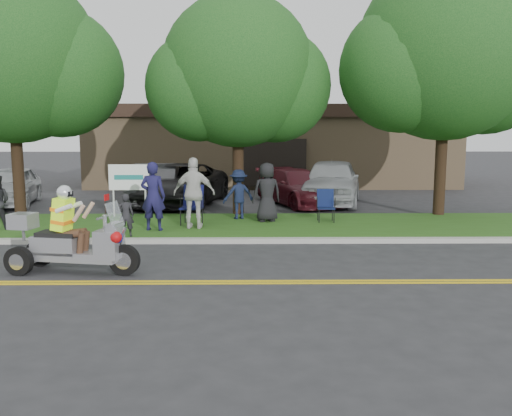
{
  "coord_description": "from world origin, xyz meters",
  "views": [
    {
      "loc": [
        0.87,
        -10.29,
        2.83
      ],
      "look_at": [
        1.02,
        2.0,
        1.04
      ],
      "focal_mm": 38.0,
      "sensor_mm": 36.0,
      "label": 1
    }
  ],
  "objects_px": {
    "lawn_chair_a": "(192,202)",
    "parked_car_right": "(298,187)",
    "parked_car_left": "(155,185)",
    "parked_car_mid": "(180,185)",
    "trike_scooter": "(69,242)",
    "spectator_adult_right": "(194,193)",
    "lawn_chair_b": "(326,203)",
    "spectator_adult_left": "(153,196)",
    "parked_car_far_left": "(11,186)",
    "parked_car_far_right": "(331,181)"
  },
  "relations": [
    {
      "from": "spectator_adult_right",
      "to": "parked_car_left",
      "type": "bearing_deg",
      "value": -65.92
    },
    {
      "from": "spectator_adult_left",
      "to": "parked_car_right",
      "type": "xyz_separation_m",
      "value": [
        4.43,
        5.76,
        -0.37
      ]
    },
    {
      "from": "parked_car_mid",
      "to": "parked_car_right",
      "type": "distance_m",
      "value": 4.41
    },
    {
      "from": "parked_car_far_left",
      "to": "parked_car_far_right",
      "type": "relative_size",
      "value": 0.85
    },
    {
      "from": "parked_car_left",
      "to": "parked_car_far_right",
      "type": "bearing_deg",
      "value": -1.34
    },
    {
      "from": "trike_scooter",
      "to": "parked_car_far_left",
      "type": "distance_m",
      "value": 11.16
    },
    {
      "from": "lawn_chair_a",
      "to": "parked_car_far_right",
      "type": "relative_size",
      "value": 0.22
    },
    {
      "from": "lawn_chair_a",
      "to": "spectator_adult_right",
      "type": "height_order",
      "value": "spectator_adult_right"
    },
    {
      "from": "lawn_chair_a",
      "to": "parked_car_right",
      "type": "xyz_separation_m",
      "value": [
        3.47,
        4.78,
        -0.07
      ]
    },
    {
      "from": "parked_car_left",
      "to": "parked_car_mid",
      "type": "xyz_separation_m",
      "value": [
        0.97,
        -0.09,
        0.01
      ]
    },
    {
      "from": "lawn_chair_b",
      "to": "parked_car_right",
      "type": "bearing_deg",
      "value": 97.76
    },
    {
      "from": "lawn_chair_a",
      "to": "parked_car_far_right",
      "type": "distance_m",
      "value": 6.95
    },
    {
      "from": "lawn_chair_b",
      "to": "parked_car_mid",
      "type": "xyz_separation_m",
      "value": [
        -4.87,
        4.23,
        0.13
      ]
    },
    {
      "from": "lawn_chair_b",
      "to": "spectator_adult_left",
      "type": "height_order",
      "value": "spectator_adult_left"
    },
    {
      "from": "lawn_chair_b",
      "to": "spectator_adult_right",
      "type": "height_order",
      "value": "spectator_adult_right"
    },
    {
      "from": "lawn_chair_a",
      "to": "parked_car_left",
      "type": "bearing_deg",
      "value": 120.74
    },
    {
      "from": "spectator_adult_left",
      "to": "spectator_adult_right",
      "type": "relative_size",
      "value": 0.95
    },
    {
      "from": "parked_car_left",
      "to": "trike_scooter",
      "type": "bearing_deg",
      "value": -93.83
    },
    {
      "from": "spectator_adult_right",
      "to": "spectator_adult_left",
      "type": "bearing_deg",
      "value": 19.23
    },
    {
      "from": "parked_car_far_left",
      "to": "parked_car_mid",
      "type": "distance_m",
      "value": 6.38
    },
    {
      "from": "spectator_adult_left",
      "to": "parked_car_far_right",
      "type": "xyz_separation_m",
      "value": [
        5.74,
        6.02,
        -0.17
      ]
    },
    {
      "from": "spectator_adult_right",
      "to": "parked_car_right",
      "type": "xyz_separation_m",
      "value": [
        3.34,
        5.46,
        -0.42
      ]
    },
    {
      "from": "parked_car_far_right",
      "to": "lawn_chair_b",
      "type": "bearing_deg",
      "value": -88.14
    },
    {
      "from": "spectator_adult_right",
      "to": "lawn_chair_b",
      "type": "bearing_deg",
      "value": -159.97
    },
    {
      "from": "parked_car_left",
      "to": "parked_car_right",
      "type": "xyz_separation_m",
      "value": [
        5.37,
        0.02,
        -0.1
      ]
    },
    {
      "from": "trike_scooter",
      "to": "parked_car_far_left",
      "type": "bearing_deg",
      "value": 129.72
    },
    {
      "from": "parked_car_mid",
      "to": "parked_car_far_right",
      "type": "relative_size",
      "value": 1.1
    },
    {
      "from": "spectator_adult_left",
      "to": "lawn_chair_a",
      "type": "bearing_deg",
      "value": -127.07
    },
    {
      "from": "parked_car_right",
      "to": "parked_car_far_right",
      "type": "distance_m",
      "value": 1.36
    },
    {
      "from": "parked_car_right",
      "to": "spectator_adult_left",
      "type": "bearing_deg",
      "value": -149.24
    },
    {
      "from": "lawn_chair_b",
      "to": "parked_car_far_left",
      "type": "distance_m",
      "value": 12.04
    },
    {
      "from": "parked_car_mid",
      "to": "parked_car_far_right",
      "type": "xyz_separation_m",
      "value": [
        5.72,
        0.37,
        0.09
      ]
    },
    {
      "from": "trike_scooter",
      "to": "parked_car_far_right",
      "type": "distance_m",
      "value": 12.09
    },
    {
      "from": "lawn_chair_b",
      "to": "parked_car_far_right",
      "type": "xyz_separation_m",
      "value": [
        0.86,
        4.6,
        0.22
      ]
    },
    {
      "from": "lawn_chair_b",
      "to": "parked_car_right",
      "type": "xyz_separation_m",
      "value": [
        -0.46,
        4.34,
        0.02
      ]
    },
    {
      "from": "parked_car_far_right",
      "to": "trike_scooter",
      "type": "bearing_deg",
      "value": -111.34
    },
    {
      "from": "lawn_chair_b",
      "to": "parked_car_mid",
      "type": "distance_m",
      "value": 6.45
    },
    {
      "from": "parked_car_far_right",
      "to": "parked_car_right",
      "type": "bearing_deg",
      "value": -156.48
    },
    {
      "from": "parked_car_left",
      "to": "lawn_chair_a",
      "type": "bearing_deg",
      "value": -71.88
    },
    {
      "from": "spectator_adult_left",
      "to": "parked_car_left",
      "type": "xyz_separation_m",
      "value": [
        -0.95,
        5.75,
        -0.27
      ]
    },
    {
      "from": "lawn_chair_b",
      "to": "parked_car_far_left",
      "type": "height_order",
      "value": "parked_car_far_left"
    },
    {
      "from": "trike_scooter",
      "to": "parked_car_far_left",
      "type": "height_order",
      "value": "trike_scooter"
    },
    {
      "from": "spectator_adult_left",
      "to": "parked_car_far_right",
      "type": "distance_m",
      "value": 8.32
    },
    {
      "from": "lawn_chair_b",
      "to": "parked_car_far_right",
      "type": "relative_size",
      "value": 0.19
    },
    {
      "from": "trike_scooter",
      "to": "spectator_adult_right",
      "type": "height_order",
      "value": "spectator_adult_right"
    },
    {
      "from": "parked_car_far_right",
      "to": "parked_car_far_left",
      "type": "bearing_deg",
      "value": -166.29
    },
    {
      "from": "parked_car_left",
      "to": "parked_car_far_right",
      "type": "distance_m",
      "value": 6.7
    },
    {
      "from": "trike_scooter",
      "to": "spectator_adult_left",
      "type": "height_order",
      "value": "spectator_adult_left"
    },
    {
      "from": "spectator_adult_right",
      "to": "parked_car_right",
      "type": "distance_m",
      "value": 6.42
    },
    {
      "from": "parked_car_left",
      "to": "lawn_chair_b",
      "type": "bearing_deg",
      "value": -40.24
    }
  ]
}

